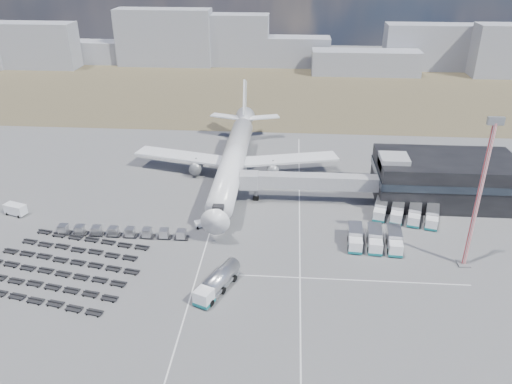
{
  "coord_description": "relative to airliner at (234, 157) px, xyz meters",
  "views": [
    {
      "loc": [
        13.58,
        -78.98,
        52.3
      ],
      "look_at": [
        6.51,
        16.55,
        4.0
      ],
      "focal_mm": 35.0,
      "sensor_mm": 36.0,
      "label": 1
    }
  ],
  "objects": [
    {
      "name": "jet_bridge",
      "position": [
        15.9,
        -11.95,
        -0.24
      ],
      "size": [
        30.3,
        3.8,
        7.05
      ],
      "color": "#939399",
      "rests_on": "ground"
    },
    {
      "name": "service_trucks_near",
      "position": [
        30.18,
        -29.23,
        -3.65
      ],
      "size": [
        10.45,
        8.22,
        3.02
      ],
      "rotation": [
        0.0,
        0.0,
        -0.08
      ],
      "color": "white",
      "rests_on": "ground"
    },
    {
      "name": "skyline",
      "position": [
        -4.55,
        119.37,
        3.95
      ],
      "size": [
        312.61,
        26.71,
        25.12
      ],
      "color": "#91939E",
      "rests_on": "ground"
    },
    {
      "name": "pushback_tug",
      "position": [
        -4.0,
        -24.49,
        -4.63
      ],
      "size": [
        3.22,
        2.58,
        1.32
      ],
      "primitive_type": "cube",
      "rotation": [
        0.0,
        0.0,
        0.41
      ],
      "color": "white",
      "rests_on": "ground"
    },
    {
      "name": "airliner",
      "position": [
        0.0,
        0.0,
        0.0
      ],
      "size": [
        51.59,
        64.53,
        17.62
      ],
      "color": "white",
      "rests_on": "ground"
    },
    {
      "name": "fuel_tanker",
      "position": [
        2.23,
        -44.96,
        -3.54
      ],
      "size": [
        6.83,
        11.01,
        3.5
      ],
      "rotation": [
        0.0,
        0.0,
        -0.41
      ],
      "color": "white",
      "rests_on": "ground"
    },
    {
      "name": "service_trucks_far",
      "position": [
        38.13,
        -18.28,
        -3.74
      ],
      "size": [
        14.23,
        10.14,
        2.86
      ],
      "rotation": [
        0.0,
        0.0,
        -0.26
      ],
      "color": "white",
      "rests_on": "ground"
    },
    {
      "name": "floodlight_mast",
      "position": [
        45.48,
        -34.28,
        8.65
      ],
      "size": [
        2.59,
        2.15,
        27.83
      ],
      "rotation": [
        0.0,
        0.0,
        0.01
      ],
      "color": "red",
      "rests_on": "ground"
    },
    {
      "name": "utility_van",
      "position": [
        -44.35,
        -22.41,
        -4.07
      ],
      "size": [
        5.03,
        3.39,
        2.44
      ],
      "primitive_type": "cube",
      "rotation": [
        0.0,
        0.0,
        -0.31
      ],
      "color": "white",
      "rests_on": "ground"
    },
    {
      "name": "grass_strip",
      "position": [
        0.0,
        77.62,
        -5.29
      ],
      "size": [
        420.0,
        90.0,
        0.01
      ],
      "primitive_type": "cube",
      "color": "#493F2B",
      "rests_on": "ground"
    },
    {
      "name": "ground",
      "position": [
        0.0,
        -32.38,
        -5.29
      ],
      "size": [
        420.0,
        420.0,
        0.0
      ],
      "primitive_type": "plane",
      "color": "#565659",
      "rests_on": "ground"
    },
    {
      "name": "terminal",
      "position": [
        47.77,
        -8.41,
        -0.04
      ],
      "size": [
        30.4,
        16.4,
        11.0
      ],
      "color": "black",
      "rests_on": "ground"
    },
    {
      "name": "baggage_dollies",
      "position": [
        -26.82,
        -40.74,
        -4.97
      ],
      "size": [
        30.43,
        24.77,
        0.64
      ],
      "rotation": [
        0.0,
        0.0,
        -0.19
      ],
      "color": "black",
      "rests_on": "ground"
    },
    {
      "name": "lane_markings",
      "position": [
        9.77,
        -29.38,
        -5.29
      ],
      "size": [
        47.12,
        110.0,
        0.01
      ],
      "color": "silver",
      "rests_on": "ground"
    },
    {
      "name": "catering_truck",
      "position": [
        1.92,
        -0.33,
        -4.0
      ],
      "size": [
        3.74,
        5.93,
        2.53
      ],
      "rotation": [
        0.0,
        0.0,
        0.29
      ],
      "color": "white",
      "rests_on": "ground"
    },
    {
      "name": "uld_row",
      "position": [
        -19.03,
        -29.36,
        -4.22
      ],
      "size": [
        26.58,
        1.93,
        1.8
      ],
      "rotation": [
        0.0,
        0.0,
        -0.01
      ],
      "color": "black",
      "rests_on": "ground"
    }
  ]
}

